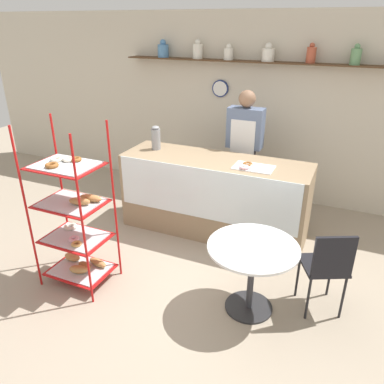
% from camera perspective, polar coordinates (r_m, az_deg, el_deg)
% --- Properties ---
extents(ground_plane, '(14.00, 14.00, 0.00)m').
position_cam_1_polar(ground_plane, '(4.21, -2.13, -12.57)').
color(ground_plane, gray).
extents(back_wall, '(10.00, 0.30, 2.70)m').
position_cam_1_polar(back_wall, '(5.79, 8.56, 12.63)').
color(back_wall, beige).
rests_on(back_wall, ground_plane).
extents(display_counter, '(2.35, 0.73, 1.00)m').
position_cam_1_polar(display_counter, '(4.80, 3.36, -0.61)').
color(display_counter, '#937A5B').
rests_on(display_counter, ground_plane).
extents(pastry_rack, '(0.69, 0.52, 1.72)m').
position_cam_1_polar(pastry_rack, '(3.96, -17.39, -4.45)').
color(pastry_rack, '#B71414').
rests_on(pastry_rack, ground_plane).
extents(person_worker, '(0.47, 0.23, 1.75)m').
position_cam_1_polar(person_worker, '(5.16, 7.95, 6.45)').
color(person_worker, '#282833').
rests_on(person_worker, ground_plane).
extents(cafe_table, '(0.83, 0.83, 0.71)m').
position_cam_1_polar(cafe_table, '(3.52, 9.15, -10.41)').
color(cafe_table, '#262628').
rests_on(cafe_table, ground_plane).
extents(cafe_chair, '(0.51, 0.51, 0.89)m').
position_cam_1_polar(cafe_chair, '(3.63, 19.96, -10.30)').
color(cafe_chair, black).
rests_on(cafe_chair, ground_plane).
extents(coffee_carafe, '(0.12, 0.12, 0.31)m').
position_cam_1_polar(coffee_carafe, '(4.96, -5.52, 8.21)').
color(coffee_carafe, gray).
rests_on(coffee_carafe, display_counter).
extents(donut_tray_counter, '(0.46, 0.30, 0.05)m').
position_cam_1_polar(donut_tray_counter, '(4.37, 8.89, 3.84)').
color(donut_tray_counter, white).
rests_on(donut_tray_counter, display_counter).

